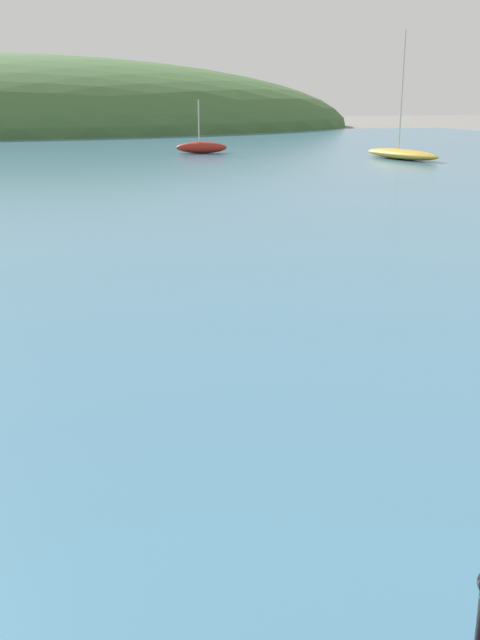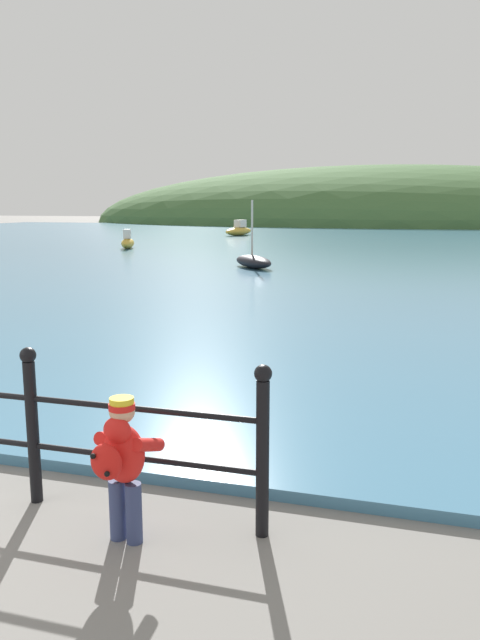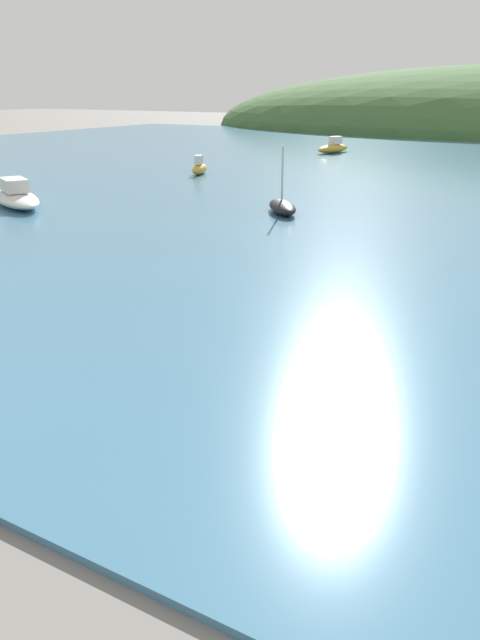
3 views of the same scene
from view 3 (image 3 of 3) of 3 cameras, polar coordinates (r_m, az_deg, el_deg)
The scene contains 5 objects.
water at distance 34.74m, azimuth 15.13°, elevation 12.97°, with size 80.00×60.00×0.10m, color teal.
boat_red_dinghy at distance 21.86m, azimuth 3.89°, elevation 10.30°, with size 2.06×2.28×2.26m.
boat_green_fishing at distance 24.93m, azimuth -19.98°, elevation 10.63°, with size 4.99×3.58×0.99m.
boat_far_left at distance 43.48m, azimuth 8.52°, elevation 15.33°, with size 1.59×3.30×1.05m.
boat_white_sailboat at distance 32.20m, azimuth -3.73°, elevation 13.70°, with size 1.22×2.10×0.93m.
Camera 3 is at (9.15, -1.26, 4.16)m, focal length 35.00 mm.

